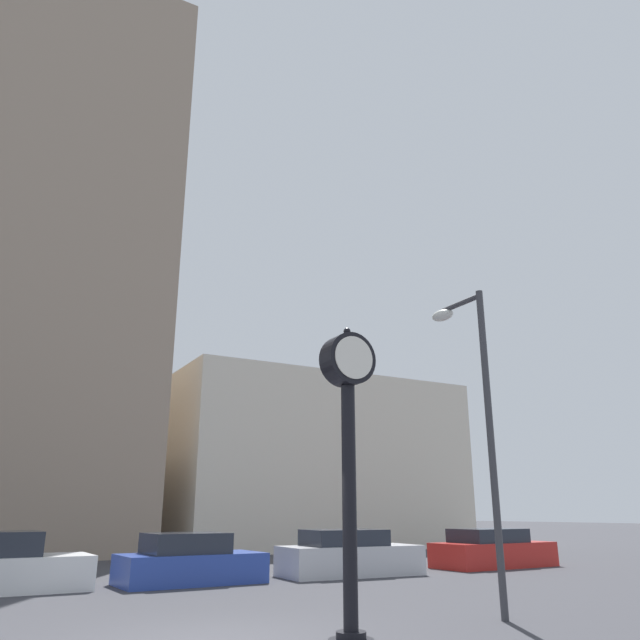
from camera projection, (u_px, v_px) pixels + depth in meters
name	position (u px, v px, depth m)	size (l,w,h in m)	color
building_tall_tower	(34.00, 262.00, 32.83)	(12.29, 12.00, 29.04)	gray
building_storefront_row	(298.00, 465.00, 37.23)	(16.45, 12.00, 9.13)	beige
street_clock	(348.00, 437.00, 9.94)	(0.87, 0.67, 4.85)	black
car_blue	(190.00, 562.00, 17.21)	(3.98, 2.12, 1.33)	#28429E
car_silver	(349.00, 556.00, 19.43)	(4.47, 2.06, 1.36)	#BCBCC1
car_red	(493.00, 551.00, 22.42)	(4.73, 2.13, 1.31)	red
street_lamp_right	(474.00, 394.00, 12.82)	(0.36, 1.57, 6.34)	#38383D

